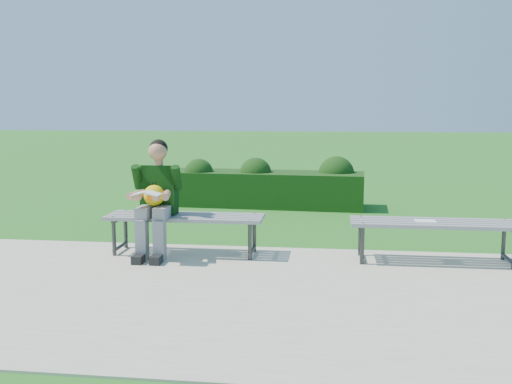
{
  "coord_description": "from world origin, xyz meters",
  "views": [
    {
      "loc": [
        0.9,
        -6.7,
        1.65
      ],
      "look_at": [
        0.08,
        -0.24,
        0.73
      ],
      "focal_mm": 40.0,
      "sensor_mm": 36.0,
      "label": 1
    }
  ],
  "objects": [
    {
      "name": "walkway",
      "position": [
        0.0,
        -1.75,
        0.01
      ],
      "size": [
        30.0,
        3.5,
        0.02
      ],
      "color": "beige",
      "rests_on": "ground"
    },
    {
      "name": "paper_sheet",
      "position": [
        1.96,
        -0.45,
        0.47
      ],
      "size": [
        0.22,
        0.16,
        0.01
      ],
      "color": "white",
      "rests_on": "bench_right"
    },
    {
      "name": "bench_right",
      "position": [
        2.06,
        -0.45,
        0.42
      ],
      "size": [
        1.8,
        0.5,
        0.46
      ],
      "color": "gray",
      "rests_on": "walkway"
    },
    {
      "name": "seated_boy",
      "position": [
        -1.02,
        -0.53,
        0.71
      ],
      "size": [
        0.56,
        0.76,
        1.31
      ],
      "color": "slate",
      "rests_on": "walkway"
    },
    {
      "name": "ground",
      "position": [
        0.0,
        0.0,
        0.0
      ],
      "size": [
        80.0,
        80.0,
        0.0
      ],
      "color": "#337F15",
      "rests_on": "ground"
    },
    {
      "name": "bench_left",
      "position": [
        -0.72,
        -0.43,
        0.42
      ],
      "size": [
        1.8,
        0.5,
        0.46
      ],
      "color": "gray",
      "rests_on": "walkway"
    },
    {
      "name": "hedge",
      "position": [
        -0.21,
        3.14,
        0.36
      ],
      "size": [
        3.64,
        1.11,
        0.88
      ],
      "color": "#133A11",
      "rests_on": "ground"
    }
  ]
}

